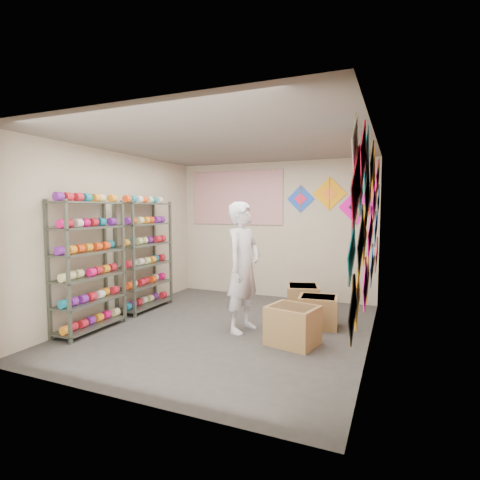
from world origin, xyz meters
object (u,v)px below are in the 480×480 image
at_px(carton_b, 318,312).
at_px(shopkeeper, 243,267).
at_px(carton_a, 293,325).
at_px(carton_c, 303,300).
at_px(shelf_rack_front, 89,266).
at_px(shelf_rack_back, 145,256).

bearing_deg(carton_b, shopkeeper, -155.27).
bearing_deg(carton_a, shopkeeper, 174.57).
distance_m(carton_a, carton_c, 1.43).
xyz_separation_m(shopkeeper, carton_c, (0.60, 1.15, -0.69)).
height_order(shopkeeper, carton_c, shopkeeper).
relative_size(shopkeeper, carton_a, 3.07).
relative_size(shelf_rack_front, carton_c, 3.34).
bearing_deg(carton_a, shelf_rack_back, 178.97).
height_order(shelf_rack_front, carton_c, shelf_rack_front).
distance_m(shopkeeper, carton_b, 1.34).
distance_m(shelf_rack_front, shelf_rack_back, 1.30).
bearing_deg(carton_a, carton_c, 110.87).
distance_m(carton_a, carton_b, 0.87).
xyz_separation_m(shelf_rack_front, carton_a, (2.86, 0.61, -0.70)).
relative_size(shelf_rack_front, shopkeeper, 1.01).
height_order(shelf_rack_back, carton_c, shelf_rack_back).
height_order(carton_a, carton_b, carton_a).
bearing_deg(shelf_rack_back, shelf_rack_front, -90.00).
bearing_deg(shelf_rack_front, shelf_rack_back, 90.00).
relative_size(shelf_rack_front, shelf_rack_back, 1.00).
bearing_deg(shelf_rack_back, carton_b, 3.18).
bearing_deg(shelf_rack_front, carton_b, 25.93).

